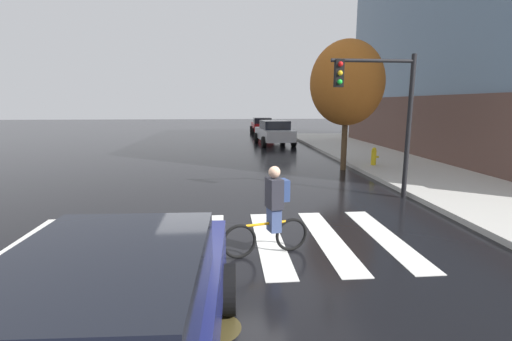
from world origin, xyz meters
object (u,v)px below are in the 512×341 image
(sedan_mid, at_px, (274,132))
(fire_hydrant, at_px, (374,156))
(manhole_cover, at_px, (216,328))
(traffic_light_near, at_px, (383,102))
(sedan_far, at_px, (262,125))
(cyclist, at_px, (272,211))
(sedan_near, at_px, (114,328))
(street_tree_near, at_px, (347,83))

(sedan_mid, bearing_deg, fire_hydrant, -72.04)
(manhole_cover, bearing_deg, fire_hydrant, 58.78)
(manhole_cover, distance_m, traffic_light_near, 8.11)
(sedan_far, relative_size, fire_hydrant, 5.65)
(cyclist, xyz_separation_m, traffic_light_near, (3.67, 3.75, 2.02))
(sedan_mid, xyz_separation_m, traffic_light_near, (1.18, -14.62, 2.00))
(traffic_light_near, xyz_separation_m, fire_hydrant, (1.96, 4.96, -2.33))
(sedan_near, relative_size, street_tree_near, 0.86)
(cyclist, relative_size, traffic_light_near, 0.40)
(traffic_light_near, distance_m, street_tree_near, 4.80)
(fire_hydrant, bearing_deg, sedan_near, -121.89)
(manhole_cover, relative_size, street_tree_near, 0.12)
(manhole_cover, xyz_separation_m, traffic_light_near, (4.67, 5.98, 2.86))
(manhole_cover, height_order, sedan_near, sedan_near)
(traffic_light_near, bearing_deg, sedan_mid, 94.60)
(traffic_light_near, height_order, street_tree_near, street_tree_near)
(cyclist, bearing_deg, street_tree_near, 63.71)
(fire_hydrant, xyz_separation_m, street_tree_near, (-1.45, -0.25, 3.11))
(sedan_mid, height_order, traffic_light_near, traffic_light_near)
(sedan_near, xyz_separation_m, traffic_light_near, (5.55, 7.10, 2.04))
(sedan_far, distance_m, traffic_light_near, 23.84)
(sedan_mid, height_order, fire_hydrant, sedan_mid)
(sedan_far, distance_m, cyclist, 27.59)
(sedan_near, bearing_deg, sedan_far, 81.83)
(sedan_near, distance_m, street_tree_near, 13.57)
(sedan_mid, bearing_deg, sedan_far, 89.65)
(fire_hydrant, bearing_deg, street_tree_near, -170.11)
(fire_hydrant, relative_size, street_tree_near, 0.14)
(cyclist, relative_size, street_tree_near, 0.31)
(cyclist, relative_size, fire_hydrant, 2.17)
(traffic_light_near, bearing_deg, street_tree_near, 83.90)
(cyclist, height_order, fire_hydrant, cyclist)
(sedan_far, height_order, fire_hydrant, sedan_far)
(traffic_light_near, relative_size, fire_hydrant, 5.38)
(fire_hydrant, bearing_deg, sedan_far, 99.31)
(manhole_cover, bearing_deg, traffic_light_near, 51.99)
(traffic_light_near, distance_m, fire_hydrant, 5.82)
(manhole_cover, bearing_deg, sedan_far, 83.18)
(sedan_near, bearing_deg, traffic_light_near, 52.01)
(sedan_far, bearing_deg, traffic_light_near, -87.29)
(sedan_mid, distance_m, sedan_far, 9.10)
(manhole_cover, relative_size, sedan_far, 0.15)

